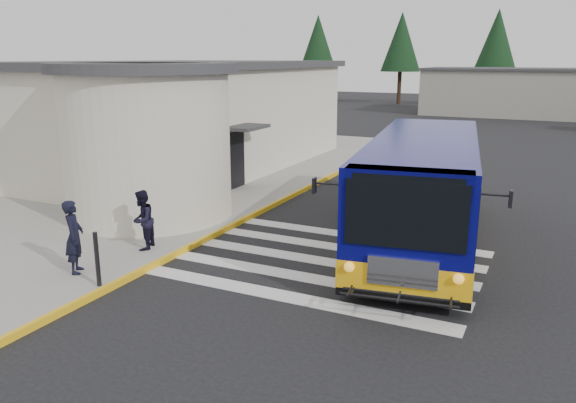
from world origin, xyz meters
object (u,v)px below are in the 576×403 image
at_px(transit_bus, 422,194).
at_px(pedestrian_a, 74,237).
at_px(pedestrian_b, 142,220).
at_px(bollard, 97,259).

height_order(transit_bus, pedestrian_a, transit_bus).
height_order(pedestrian_b, bollard, pedestrian_b).
bearing_deg(pedestrian_a, pedestrian_b, -44.09).
bearing_deg(transit_bus, pedestrian_a, -145.85).
bearing_deg(pedestrian_b, pedestrian_a, -27.48).
relative_size(pedestrian_a, pedestrian_b, 1.10).
relative_size(transit_bus, pedestrian_a, 6.15).
distance_m(pedestrian_a, bollard, 1.18).
bearing_deg(pedestrian_a, bollard, -145.46).
xyz_separation_m(transit_bus, pedestrian_b, (-6.42, -4.19, -0.48)).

